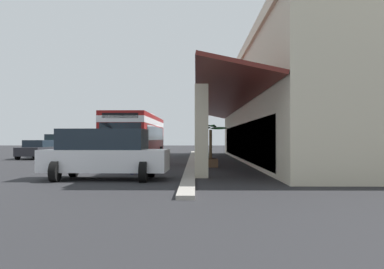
{
  "coord_description": "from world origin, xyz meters",
  "views": [
    {
      "loc": [
        27.36,
        2.58,
        1.6
      ],
      "look_at": [
        3.98,
        2.35,
        1.84
      ],
      "focal_mm": 36.14,
      "sensor_mm": 36.0,
      "label": 1
    }
  ],
  "objects_px": {
    "parked_suv_white": "(105,153)",
    "pedestrian": "(135,152)",
    "potted_palm": "(211,155)",
    "parked_sedan_charcoal": "(38,149)",
    "parked_suv_green": "(61,145)",
    "parked_sedan_silver": "(98,148)",
    "transit_bus": "(137,135)"
  },
  "relations": [
    {
      "from": "parked_suv_white",
      "to": "parked_suv_green",
      "type": "xyz_separation_m",
      "value": [
        -19.96,
        -8.73,
        0.0
      ]
    },
    {
      "from": "parked_sedan_silver",
      "to": "parked_suv_green",
      "type": "bearing_deg",
      "value": -81.27
    },
    {
      "from": "pedestrian",
      "to": "transit_bus",
      "type": "bearing_deg",
      "value": -171.89
    },
    {
      "from": "potted_palm",
      "to": "pedestrian",
      "type": "bearing_deg",
      "value": -39.47
    },
    {
      "from": "parked_sedan_charcoal",
      "to": "parked_suv_green",
      "type": "distance_m",
      "value": 4.6
    },
    {
      "from": "parked_suv_green",
      "to": "potted_palm",
      "type": "height_order",
      "value": "potted_palm"
    },
    {
      "from": "parked_suv_white",
      "to": "parked_suv_green",
      "type": "height_order",
      "value": "same"
    },
    {
      "from": "parked_sedan_charcoal",
      "to": "parked_suv_green",
      "type": "bearing_deg",
      "value": 177.11
    },
    {
      "from": "transit_bus",
      "to": "parked_sedan_charcoal",
      "type": "bearing_deg",
      "value": -117.65
    },
    {
      "from": "parked_suv_green",
      "to": "parked_sedan_silver",
      "type": "xyz_separation_m",
      "value": [
        -0.49,
        3.21,
        -0.27
      ]
    },
    {
      "from": "parked_suv_white",
      "to": "potted_palm",
      "type": "relative_size",
      "value": 2.03
    },
    {
      "from": "transit_bus",
      "to": "parked_sedan_silver",
      "type": "xyz_separation_m",
      "value": [
        -9.55,
        -5.1,
        -1.1
      ]
    },
    {
      "from": "parked_suv_green",
      "to": "pedestrian",
      "type": "distance_m",
      "value": 20.15
    },
    {
      "from": "parked_sedan_charcoal",
      "to": "parked_sedan_silver",
      "type": "height_order",
      "value": "same"
    },
    {
      "from": "parked_suv_white",
      "to": "potted_palm",
      "type": "height_order",
      "value": "potted_palm"
    },
    {
      "from": "parked_suv_white",
      "to": "parked_suv_green",
      "type": "relative_size",
      "value": 0.99
    },
    {
      "from": "transit_bus",
      "to": "parked_suv_white",
      "type": "bearing_deg",
      "value": 2.22
    },
    {
      "from": "transit_bus",
      "to": "potted_palm",
      "type": "height_order",
      "value": "transit_bus"
    },
    {
      "from": "parked_sedan_charcoal",
      "to": "transit_bus",
      "type": "bearing_deg",
      "value": 62.35
    },
    {
      "from": "parked_suv_green",
      "to": "pedestrian",
      "type": "xyz_separation_m",
      "value": [
        17.74,
        9.54,
        -0.0
      ]
    },
    {
      "from": "parked_suv_white",
      "to": "pedestrian",
      "type": "height_order",
      "value": "parked_suv_white"
    },
    {
      "from": "parked_sedan_charcoal",
      "to": "parked_suv_green",
      "type": "xyz_separation_m",
      "value": [
        -4.58,
        0.23,
        0.27
      ]
    },
    {
      "from": "transit_bus",
      "to": "pedestrian",
      "type": "xyz_separation_m",
      "value": [
        8.69,
        1.24,
        -0.84
      ]
    },
    {
      "from": "parked_suv_white",
      "to": "parked_sedan_silver",
      "type": "height_order",
      "value": "parked_suv_white"
    },
    {
      "from": "pedestrian",
      "to": "parked_sedan_charcoal",
      "type": "bearing_deg",
      "value": -143.4
    },
    {
      "from": "parked_suv_white",
      "to": "potted_palm",
      "type": "distance_m",
      "value": 7.87
    },
    {
      "from": "parked_suv_white",
      "to": "parked_sedan_silver",
      "type": "distance_m",
      "value": 21.18
    },
    {
      "from": "parked_suv_white",
      "to": "potted_palm",
      "type": "bearing_deg",
      "value": 146.21
    },
    {
      "from": "parked_sedan_charcoal",
      "to": "pedestrian",
      "type": "xyz_separation_m",
      "value": [
        13.16,
        9.77,
        0.26
      ]
    },
    {
      "from": "parked_sedan_charcoal",
      "to": "pedestrian",
      "type": "bearing_deg",
      "value": 36.6
    },
    {
      "from": "parked_suv_green",
      "to": "potted_palm",
      "type": "bearing_deg",
      "value": 44.31
    },
    {
      "from": "parked_suv_white",
      "to": "pedestrian",
      "type": "xyz_separation_m",
      "value": [
        -2.21,
        0.82,
        -0.0
      ]
    }
  ]
}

